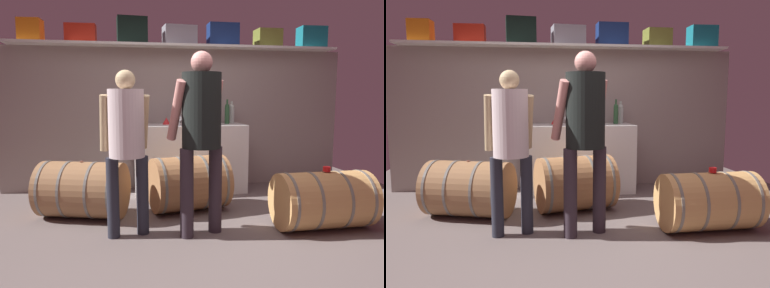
% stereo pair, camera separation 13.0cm
% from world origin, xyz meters
% --- Properties ---
extents(ground_plane, '(6.08, 7.48, 0.02)m').
position_xyz_m(ground_plane, '(0.00, 0.53, -0.01)').
color(ground_plane, '#685C59').
extents(back_wall_panel, '(4.88, 0.10, 1.97)m').
position_xyz_m(back_wall_panel, '(0.00, 2.14, 0.99)').
color(back_wall_panel, gray).
rests_on(back_wall_panel, ground).
extents(high_shelf_board, '(4.49, 0.40, 0.03)m').
position_xyz_m(high_shelf_board, '(0.00, 1.99, 1.99)').
color(high_shelf_board, silver).
rests_on(high_shelf_board, back_wall_panel).
extents(toolcase_orange, '(0.29, 0.26, 0.28)m').
position_xyz_m(toolcase_orange, '(-1.92, 1.99, 2.14)').
color(toolcase_orange, orange).
rests_on(toolcase_orange, high_shelf_board).
extents(toolcase_red, '(0.40, 0.21, 0.24)m').
position_xyz_m(toolcase_red, '(-1.30, 1.99, 2.12)').
color(toolcase_red, red).
rests_on(toolcase_red, high_shelf_board).
extents(toolcase_black, '(0.41, 0.26, 0.35)m').
position_xyz_m(toolcase_black, '(-0.64, 1.99, 2.18)').
color(toolcase_black, black).
rests_on(toolcase_black, high_shelf_board).
extents(toolcase_grey, '(0.46, 0.33, 0.25)m').
position_xyz_m(toolcase_grey, '(0.00, 1.99, 2.13)').
color(toolcase_grey, gray).
rests_on(toolcase_grey, high_shelf_board).
extents(toolcase_navy, '(0.42, 0.25, 0.31)m').
position_xyz_m(toolcase_navy, '(0.61, 1.99, 2.16)').
color(toolcase_navy, navy).
rests_on(toolcase_navy, high_shelf_board).
extents(toolcase_olive, '(0.35, 0.29, 0.25)m').
position_xyz_m(toolcase_olive, '(1.27, 1.99, 2.13)').
color(toolcase_olive, olive).
rests_on(toolcase_olive, high_shelf_board).
extents(toolcase_teal, '(0.39, 0.28, 0.30)m').
position_xyz_m(toolcase_teal, '(1.94, 1.99, 2.15)').
color(toolcase_teal, '#157182').
rests_on(toolcase_teal, high_shelf_board).
extents(work_cabinet, '(1.50, 0.57, 0.93)m').
position_xyz_m(work_cabinet, '(0.11, 1.80, 0.46)').
color(work_cabinet, white).
rests_on(work_cabinet, ground).
extents(wine_bottle_dark, '(0.07, 0.07, 0.33)m').
position_xyz_m(wine_bottle_dark, '(0.19, 1.97, 1.07)').
color(wine_bottle_dark, black).
rests_on(wine_bottle_dark, work_cabinet).
extents(wine_bottle_clear, '(0.08, 0.08, 0.31)m').
position_xyz_m(wine_bottle_clear, '(0.75, 1.96, 1.07)').
color(wine_bottle_clear, '#B1C0B6').
rests_on(wine_bottle_clear, work_cabinet).
extents(wine_bottle_green, '(0.07, 0.07, 0.34)m').
position_xyz_m(wine_bottle_green, '(0.65, 1.86, 1.08)').
color(wine_bottle_green, '#2B5633').
rests_on(wine_bottle_green, work_cabinet).
extents(wine_glass, '(0.07, 0.07, 0.13)m').
position_xyz_m(wine_glass, '(-0.06, 1.65, 1.02)').
color(wine_glass, white).
rests_on(wine_glass, work_cabinet).
extents(red_funnel, '(0.11, 0.11, 0.09)m').
position_xyz_m(red_funnel, '(-0.20, 1.90, 0.97)').
color(red_funnel, red).
rests_on(red_funnel, work_cabinet).
extents(wine_barrel_near, '(0.93, 0.58, 0.58)m').
position_xyz_m(wine_barrel_near, '(1.16, 0.13, 0.29)').
color(wine_barrel_near, tan).
rests_on(wine_barrel_near, ground).
extents(wine_barrel_far, '(0.95, 0.77, 0.64)m').
position_xyz_m(wine_barrel_far, '(-0.05, 0.96, 0.32)').
color(wine_barrel_far, '#A57146').
rests_on(wine_barrel_far, ground).
extents(wine_barrel_flank, '(1.04, 0.84, 0.62)m').
position_xyz_m(wine_barrel_flank, '(-1.22, 0.90, 0.31)').
color(wine_barrel_flank, '#986C46').
rests_on(wine_barrel_flank, ground).
extents(tasting_cup, '(0.07, 0.07, 0.05)m').
position_xyz_m(tasting_cup, '(1.19, 0.13, 0.60)').
color(tasting_cup, red).
rests_on(tasting_cup, wine_barrel_near).
extents(winemaker_pouring, '(0.56, 0.46, 1.72)m').
position_xyz_m(winemaker_pouring, '(-0.06, 0.19, 1.05)').
color(winemaker_pouring, '#332931').
rests_on(winemaker_pouring, ground).
extents(visitor_tasting, '(0.48, 0.40, 1.55)m').
position_xyz_m(visitor_tasting, '(-0.74, 0.28, 0.95)').
color(visitor_tasting, '#272934').
rests_on(visitor_tasting, ground).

